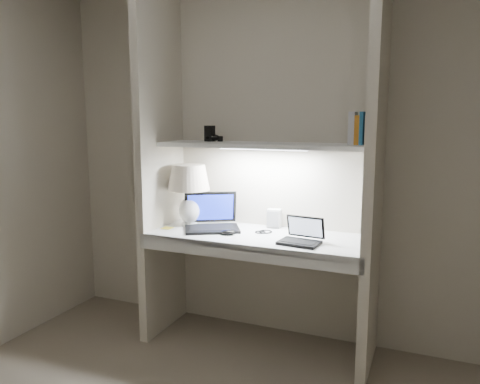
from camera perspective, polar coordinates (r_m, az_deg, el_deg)
The scene contains 17 objects.
back_wall at distance 3.27m, azimuth 3.86°, elevation 4.12°, with size 3.20×0.01×2.50m, color beige.
alcove_panel_left at distance 3.33m, azimuth -9.71°, elevation 4.11°, with size 0.06×0.55×2.50m, color beige.
alcove_panel_right at distance 2.84m, azimuth 16.14°, elevation 3.05°, with size 0.06×0.55×2.50m, color beige.
desk at distance 3.09m, azimuth 2.12°, elevation -5.54°, with size 1.40×0.55×0.04m, color white.
desk_apron at distance 2.87m, azimuth 0.29°, elevation -7.33°, with size 1.46×0.03×0.10m, color silver.
shelf at distance 3.09m, azimuth 2.80°, elevation 5.71°, with size 1.40×0.36×0.03m, color silver.
strip_light at distance 3.09m, azimuth 2.80°, elevation 5.30°, with size 0.60×0.04×0.01m, color white.
table_lamp at distance 3.31m, azimuth -6.25°, elevation 0.90°, with size 0.30×0.30×0.43m.
laptop_main at distance 3.25m, azimuth -3.49°, elevation -3.49°, with size 0.47×0.45×0.24m.
laptop_netbook at distance 2.90m, azimuth 7.51°, elevation -5.44°, with size 0.26×0.24×0.16m.
speaker at distance 3.27m, azimuth 4.19°, elevation -3.23°, with size 0.09×0.07×0.13m, color silver.
mouse at distance 3.07m, azimuth -1.47°, elevation -4.95°, with size 0.09×0.06×0.03m, color black.
cable_coil at distance 3.14m, azimuth 3.13°, elevation -4.85°, with size 0.09×0.09×0.01m, color black.
sticky_note at distance 3.30m, azimuth -8.87°, elevation -4.36°, with size 0.07×0.07×0.00m, color yellow.
book_row at distance 2.97m, azimuth 15.00°, elevation 7.41°, with size 0.19×0.13×0.20m.
shelf_box at distance 3.30m, azimuth -3.72°, elevation 7.13°, with size 0.06×0.05×0.11m, color black.
shelf_gadget at distance 3.31m, azimuth -3.42°, elevation 6.64°, with size 0.12×0.08×0.05m, color black.
Camera 1 is at (1.04, -1.58, 1.53)m, focal length 35.00 mm.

